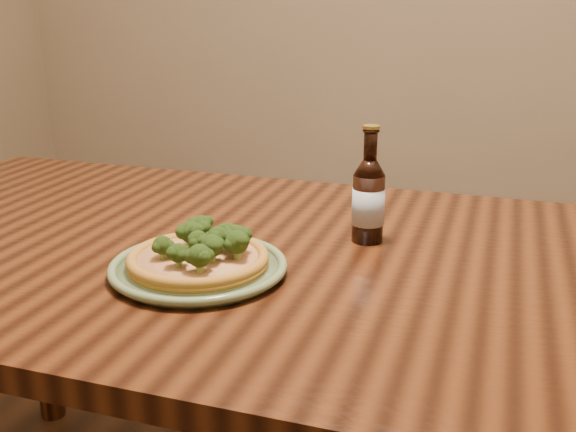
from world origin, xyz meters
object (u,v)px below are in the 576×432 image
(table, at_px, (227,294))
(beer_bottle, at_px, (368,199))
(plate, at_px, (198,267))
(pizza, at_px, (200,255))

(table, height_order, beer_bottle, beer_bottle)
(table, xyz_separation_m, plate, (0.01, -0.13, 0.10))
(table, bearing_deg, pizza, -84.30)
(pizza, bearing_deg, table, 95.70)
(table, distance_m, beer_bottle, 0.30)
(plate, height_order, pizza, pizza)
(table, xyz_separation_m, pizza, (0.01, -0.13, 0.12))
(plate, relative_size, pizza, 1.26)
(plate, xyz_separation_m, beer_bottle, (0.22, 0.23, 0.07))
(plate, bearing_deg, table, 94.39)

